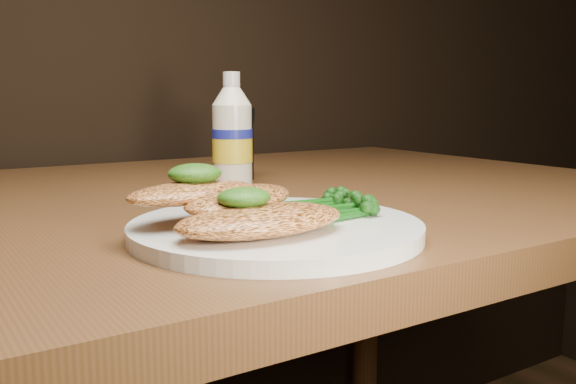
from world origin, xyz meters
TOP-DOWN VIEW (x-y plane):
  - plate at (-0.07, 0.80)m, footprint 0.26×0.26m
  - chicken_front at (-0.11, 0.76)m, footprint 0.15×0.08m
  - chicken_mid at (-0.10, 0.81)m, footprint 0.15×0.13m
  - chicken_back at (-0.14, 0.83)m, footprint 0.13×0.08m
  - pesto_front at (-0.12, 0.77)m, footprint 0.05×0.04m
  - pesto_back at (-0.13, 0.84)m, footprint 0.05×0.05m
  - broccolini_bundle at (-0.03, 0.80)m, footprint 0.14×0.12m
  - mayo_bottle at (0.03, 1.08)m, footprint 0.06×0.06m
  - pepper_grinder at (0.08, 1.13)m, footprint 0.06×0.06m

SIDE VIEW (x-z plane):
  - plate at x=-0.07m, z-range 0.75..0.76m
  - broccolini_bundle at x=-0.03m, z-range 0.76..0.78m
  - chicken_front at x=-0.11m, z-range 0.76..0.79m
  - chicken_mid at x=-0.10m, z-range 0.77..0.79m
  - chicken_back at x=-0.14m, z-range 0.78..0.80m
  - pesto_front at x=-0.12m, z-range 0.78..0.80m
  - pepper_grinder at x=0.08m, z-range 0.75..0.85m
  - pesto_back at x=-0.13m, z-range 0.80..0.81m
  - mayo_bottle at x=0.03m, z-range 0.75..0.90m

